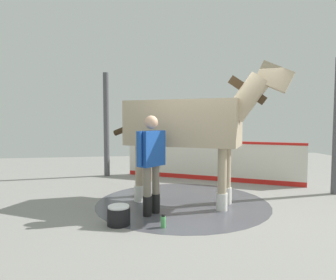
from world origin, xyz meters
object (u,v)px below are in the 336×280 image
at_px(bottle_shampoo, 116,211).
at_px(bottle_spray, 163,221).
at_px(horse, 188,125).
at_px(wash_bucket, 119,215).
at_px(handler, 151,158).

height_order(bottle_shampoo, bottle_spray, bottle_shampoo).
bearing_deg(horse, wash_bucket, -113.00).
relative_size(wash_bucket, bottle_shampoo, 1.68).
bearing_deg(horse, bottle_shampoo, -125.90).
xyz_separation_m(wash_bucket, bottle_spray, (-0.22, -0.67, -0.05)).
relative_size(horse, wash_bucket, 8.82).
relative_size(horse, bottle_shampoo, 14.82).
xyz_separation_m(handler, bottle_shampoo, (-0.04, 0.60, -0.89)).
height_order(horse, handler, horse).
bearing_deg(handler, bottle_spray, 147.40).
distance_m(horse, wash_bucket, 2.17).
bearing_deg(bottle_spray, wash_bucket, 71.52).
height_order(handler, wash_bucket, handler).
xyz_separation_m(horse, bottle_shampoo, (-0.63, 1.38, -1.43)).
relative_size(wash_bucket, bottle_spray, 1.74).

